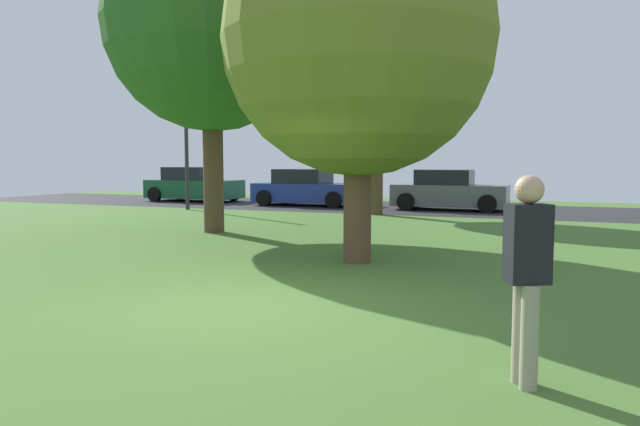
{
  "coord_description": "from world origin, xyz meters",
  "views": [
    {
      "loc": [
        3.56,
        -6.52,
        1.8
      ],
      "look_at": [
        0.0,
        2.25,
        0.98
      ],
      "focal_mm": 33.81,
      "sensor_mm": 36.0,
      "label": 1
    }
  ],
  "objects_px": {
    "maple_tree_far": "(211,25)",
    "oak_tree_center": "(377,79)",
    "parked_car_blue": "(307,189)",
    "person_catcher": "(527,271)",
    "parked_car_grey": "(449,192)",
    "oak_tree_left": "(358,41)",
    "parked_car_green": "(193,186)",
    "street_lamp_post": "(187,148)"
  },
  "relations": [
    {
      "from": "oak_tree_left",
      "to": "parked_car_green",
      "type": "height_order",
      "value": "oak_tree_left"
    },
    {
      "from": "parked_car_blue",
      "to": "street_lamp_post",
      "type": "height_order",
      "value": "street_lamp_post"
    },
    {
      "from": "parked_car_blue",
      "to": "maple_tree_far",
      "type": "bearing_deg",
      "value": -81.11
    },
    {
      "from": "person_catcher",
      "to": "parked_car_blue",
      "type": "relative_size",
      "value": 0.4
    },
    {
      "from": "person_catcher",
      "to": "oak_tree_left",
      "type": "bearing_deg",
      "value": 94.01
    },
    {
      "from": "person_catcher",
      "to": "parked_car_blue",
      "type": "distance_m",
      "value": 19.66
    },
    {
      "from": "oak_tree_left",
      "to": "street_lamp_post",
      "type": "bearing_deg",
      "value": 137.72
    },
    {
      "from": "maple_tree_far",
      "to": "person_catcher",
      "type": "xyz_separation_m",
      "value": [
        7.93,
        -8.06,
        -4.19
      ]
    },
    {
      "from": "maple_tree_far",
      "to": "parked_car_grey",
      "type": "xyz_separation_m",
      "value": [
        4.27,
        9.13,
        -4.45
      ]
    },
    {
      "from": "maple_tree_far",
      "to": "parked_car_blue",
      "type": "relative_size",
      "value": 1.84
    },
    {
      "from": "maple_tree_far",
      "to": "oak_tree_left",
      "type": "bearing_deg",
      "value": -31.56
    },
    {
      "from": "oak_tree_left",
      "to": "maple_tree_far",
      "type": "bearing_deg",
      "value": 148.44
    },
    {
      "from": "parked_car_grey",
      "to": "parked_car_blue",
      "type": "bearing_deg",
      "value": 179.0
    },
    {
      "from": "parked_car_green",
      "to": "person_catcher",
      "type": "bearing_deg",
      "value": -49.69
    },
    {
      "from": "person_catcher",
      "to": "parked_car_green",
      "type": "distance_m",
      "value": 23.31
    },
    {
      "from": "oak_tree_center",
      "to": "maple_tree_far",
      "type": "height_order",
      "value": "maple_tree_far"
    },
    {
      "from": "maple_tree_far",
      "to": "oak_tree_center",
      "type": "bearing_deg",
      "value": 69.58
    },
    {
      "from": "oak_tree_left",
      "to": "parked_car_green",
      "type": "xyz_separation_m",
      "value": [
        -11.96,
        12.67,
        -3.17
      ]
    },
    {
      "from": "person_catcher",
      "to": "street_lamp_post",
      "type": "bearing_deg",
      "value": 105.13
    },
    {
      "from": "maple_tree_far",
      "to": "parked_car_green",
      "type": "relative_size",
      "value": 1.88
    },
    {
      "from": "oak_tree_left",
      "to": "person_catcher",
      "type": "xyz_separation_m",
      "value": [
        3.12,
        -5.11,
        -2.93
      ]
    },
    {
      "from": "maple_tree_far",
      "to": "parked_car_blue",
      "type": "distance_m",
      "value": 10.35
    },
    {
      "from": "oak_tree_center",
      "to": "oak_tree_left",
      "type": "bearing_deg",
      "value": -75.22
    },
    {
      "from": "parked_car_blue",
      "to": "oak_tree_center",
      "type": "bearing_deg",
      "value": -37.33
    },
    {
      "from": "maple_tree_far",
      "to": "parked_car_blue",
      "type": "height_order",
      "value": "maple_tree_far"
    },
    {
      "from": "maple_tree_far",
      "to": "parked_car_grey",
      "type": "height_order",
      "value": "maple_tree_far"
    },
    {
      "from": "maple_tree_far",
      "to": "parked_car_grey",
      "type": "relative_size",
      "value": 1.9
    },
    {
      "from": "oak_tree_left",
      "to": "parked_car_grey",
      "type": "distance_m",
      "value": 12.5
    },
    {
      "from": "oak_tree_left",
      "to": "parked_car_blue",
      "type": "relative_size",
      "value": 1.48
    },
    {
      "from": "person_catcher",
      "to": "parked_car_green",
      "type": "height_order",
      "value": "person_catcher"
    },
    {
      "from": "maple_tree_far",
      "to": "parked_car_green",
      "type": "xyz_separation_m",
      "value": [
        -7.15,
        9.72,
        -4.44
      ]
    },
    {
      "from": "oak_tree_left",
      "to": "person_catcher",
      "type": "bearing_deg",
      "value": -58.55
    },
    {
      "from": "parked_car_blue",
      "to": "street_lamp_post",
      "type": "bearing_deg",
      "value": -132.95
    },
    {
      "from": "parked_car_grey",
      "to": "maple_tree_far",
      "type": "bearing_deg",
      "value": -115.08
    },
    {
      "from": "oak_tree_left",
      "to": "street_lamp_post",
      "type": "relative_size",
      "value": 1.39
    },
    {
      "from": "oak_tree_center",
      "to": "street_lamp_post",
      "type": "xyz_separation_m",
      "value": [
        -7.07,
        -0.62,
        -2.23
      ]
    },
    {
      "from": "street_lamp_post",
      "to": "person_catcher",
      "type": "bearing_deg",
      "value": -47.43
    },
    {
      "from": "parked_car_green",
      "to": "oak_tree_left",
      "type": "bearing_deg",
      "value": -46.66
    },
    {
      "from": "maple_tree_far",
      "to": "street_lamp_post",
      "type": "distance_m",
      "value": 7.94
    },
    {
      "from": "person_catcher",
      "to": "street_lamp_post",
      "type": "height_order",
      "value": "street_lamp_post"
    },
    {
      "from": "oak_tree_center",
      "to": "parked_car_grey",
      "type": "xyz_separation_m",
      "value": [
        1.92,
        2.8,
        -3.81
      ]
    },
    {
      "from": "oak_tree_center",
      "to": "person_catcher",
      "type": "bearing_deg",
      "value": -68.83
    }
  ]
}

